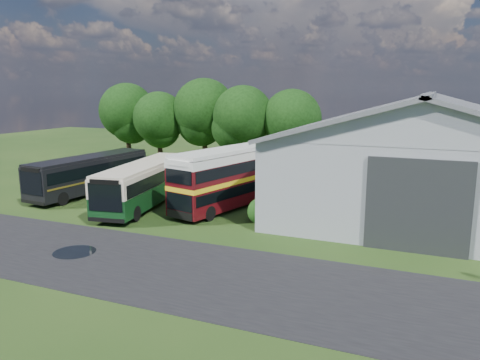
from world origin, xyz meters
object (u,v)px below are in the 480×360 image
at_px(storage_shed, 426,148).
at_px(bus_green_single, 145,183).
at_px(bus_maroon_double, 228,179).
at_px(bus_dark_single, 90,174).

relative_size(storage_shed, bus_green_single, 2.12).
bearing_deg(bus_maroon_double, storage_shed, 43.65).
relative_size(storage_shed, bus_maroon_double, 2.39).
relative_size(bus_green_single, bus_dark_single, 1.03).
distance_m(bus_green_single, bus_dark_single, 6.68).
bearing_deg(bus_maroon_double, bus_green_single, -149.18).
bearing_deg(bus_dark_single, bus_maroon_double, 5.61).
bearing_deg(storage_shed, bus_dark_single, -163.69).
bearing_deg(bus_green_single, bus_maroon_double, 7.43).
xyz_separation_m(storage_shed, bus_green_single, (-18.77, -9.05, -2.49)).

